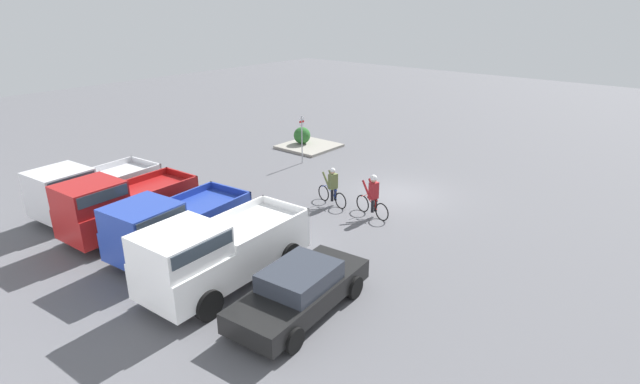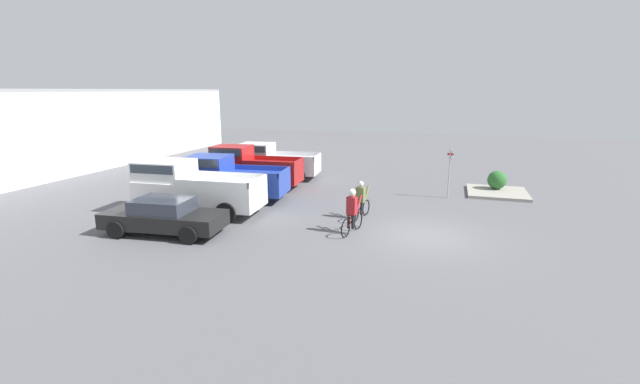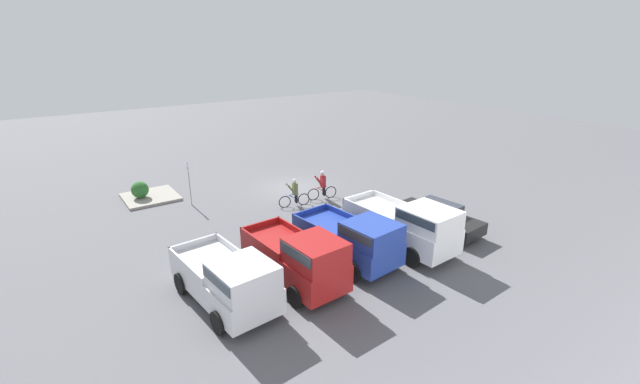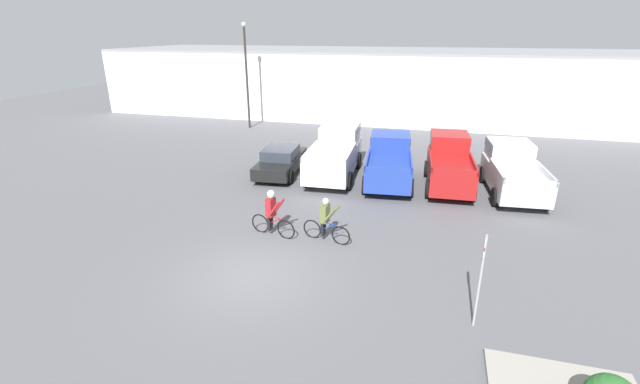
# 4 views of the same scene
# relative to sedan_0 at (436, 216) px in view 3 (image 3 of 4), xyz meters

# --- Properties ---
(ground_plane) EXTENTS (80.00, 80.00, 0.00)m
(ground_plane) POSITION_rel_sedan_0_xyz_m (2.63, -9.54, -0.71)
(ground_plane) COLOR #56565B
(sedan_0) EXTENTS (2.27, 4.72, 1.39)m
(sedan_0) POSITION_rel_sedan_0_xyz_m (0.00, 0.00, 0.00)
(sedan_0) COLOR black
(sedan_0) RESTS_ON ground_plane
(pickup_truck_0) EXTENTS (2.52, 5.65, 2.34)m
(pickup_truck_0) POSITION_rel_sedan_0_xyz_m (2.78, 0.62, 0.51)
(pickup_truck_0) COLOR white
(pickup_truck_0) RESTS_ON ground_plane
(pickup_truck_1) EXTENTS (2.65, 5.13, 2.18)m
(pickup_truck_1) POSITION_rel_sedan_0_xyz_m (5.56, 0.24, 0.43)
(pickup_truck_1) COLOR #233D9E
(pickup_truck_1) RESTS_ON ground_plane
(pickup_truck_2) EXTENTS (2.36, 5.05, 2.31)m
(pickup_truck_2) POSITION_rel_sedan_0_xyz_m (8.38, 0.46, 0.48)
(pickup_truck_2) COLOR maroon
(pickup_truck_2) RESTS_ON ground_plane
(pickup_truck_3) EXTENTS (2.60, 5.08, 2.14)m
(pickup_truck_3) POSITION_rel_sedan_0_xyz_m (11.16, 0.29, 0.40)
(pickup_truck_3) COLOR silver
(pickup_truck_3) RESTS_ON ground_plane
(cyclist_0) EXTENTS (1.82, 0.55, 1.66)m
(cyclist_0) POSITION_rel_sedan_0_xyz_m (4.18, -6.75, 0.10)
(cyclist_0) COLOR black
(cyclist_0) RESTS_ON ground_plane
(cyclist_1) EXTENTS (1.83, 0.55, 1.78)m
(cyclist_1) POSITION_rel_sedan_0_xyz_m (2.18, -6.83, 0.19)
(cyclist_1) COLOR black
(cyclist_1) RESTS_ON ground_plane
(fire_lane_sign) EXTENTS (0.08, 0.30, 2.58)m
(fire_lane_sign) POSITION_rel_sedan_0_xyz_m (9.00, -10.29, 0.84)
(fire_lane_sign) COLOR #9E9EA3
(fire_lane_sign) RESTS_ON ground_plane
(curb_island) EXTENTS (3.00, 3.01, 0.15)m
(curb_island) POSITION_rel_sedan_0_xyz_m (10.67, -12.80, -0.63)
(curb_island) COLOR gray
(curb_island) RESTS_ON ground_plane
(shrub) EXTENTS (0.99, 0.99, 0.99)m
(shrub) POSITION_rel_sedan_0_xyz_m (11.21, -12.79, -0.06)
(shrub) COLOR #286028
(shrub) RESTS_ON curb_island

